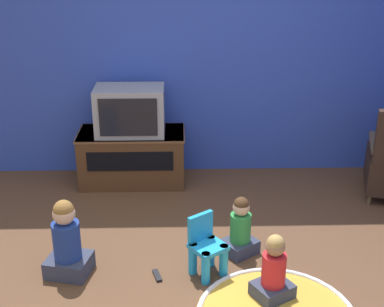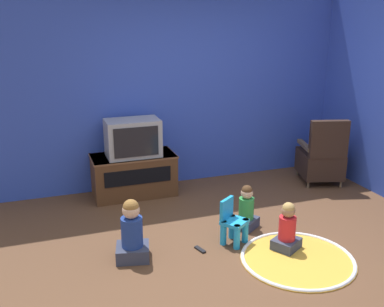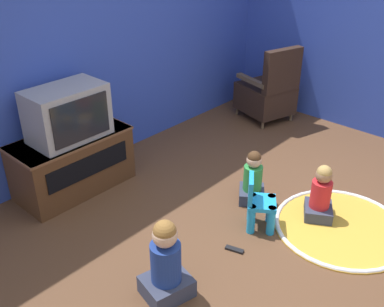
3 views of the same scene
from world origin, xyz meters
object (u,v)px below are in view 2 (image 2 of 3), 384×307
child_watching_right (132,234)px  remote_control (200,250)px  yellow_kid_chair (233,225)px  tv_cabinet (134,174)px  child_watching_left (246,209)px  child_watching_center (287,229)px  television (133,138)px  black_armchair (321,159)px

child_watching_right → remote_control: 0.74m
remote_control → yellow_kid_chair: bearing=-99.7°
tv_cabinet → remote_control: (0.31, -1.71, -0.28)m
child_watching_left → child_watching_center: size_ratio=0.98×
television → yellow_kid_chair: (0.70, -1.63, -0.59)m
black_armchair → yellow_kid_chair: size_ratio=1.99×
black_armchair → child_watching_right: 3.23m
child_watching_center → remote_control: size_ratio=3.34×
television → black_armchair: 2.69m
child_watching_center → tv_cabinet: bearing=89.6°
yellow_kid_chair → child_watching_left: (0.29, 0.28, 0.01)m
black_armchair → child_watching_left: 1.90m
child_watching_left → child_watching_right: 1.38m
television → black_armchair: bearing=-8.7°
child_watching_right → child_watching_left: bearing=23.5°
television → black_armchair: size_ratio=0.71×
tv_cabinet → child_watching_left: size_ratio=2.14×
black_armchair → yellow_kid_chair: 2.29m
remote_control → child_watching_left: bearing=-81.0°
television → black_armchair: (2.62, -0.40, -0.44)m
remote_control → black_armchair: bearing=-77.8°
black_armchair → child_watching_center: (-1.46, -1.54, -0.13)m
tv_cabinet → black_armchair: size_ratio=1.13×
tv_cabinet → child_watching_center: bearing=-59.6°
child_watching_right → remote_control: size_ratio=4.05×
black_armchair → child_watching_right: (-3.00, -1.20, -0.08)m
television → remote_control: 1.88m
tv_cabinet → yellow_kid_chair: bearing=-67.3°
child_watching_left → remote_control: size_ratio=3.28×
television → child_watching_right: (-0.37, -1.60, -0.52)m
black_armchair → child_watching_left: black_armchair is taller
yellow_kid_chair → child_watching_left: bearing=8.2°
remote_control → tv_cabinet: bearing=-6.3°
tv_cabinet → child_watching_left: tv_cabinet is taller
tv_cabinet → child_watching_left: bearing=-54.5°
television → child_watching_left: television is taller
tv_cabinet → remote_control: bearing=-79.6°
child_watching_right → television: bearing=90.0°
television → child_watching_center: 2.34m
black_armchair → child_watching_center: bearing=62.3°
child_watching_center → child_watching_right: (-1.53, 0.34, 0.05)m
child_watching_left → child_watching_center: child_watching_center is taller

